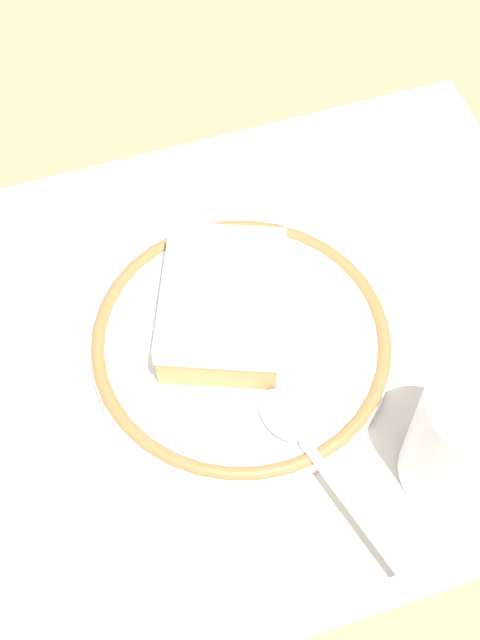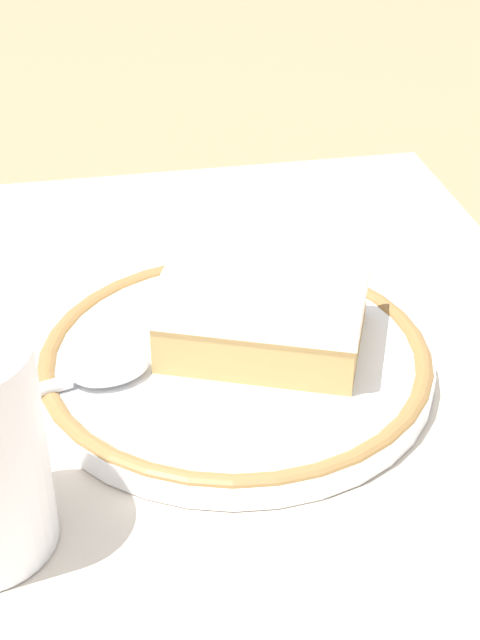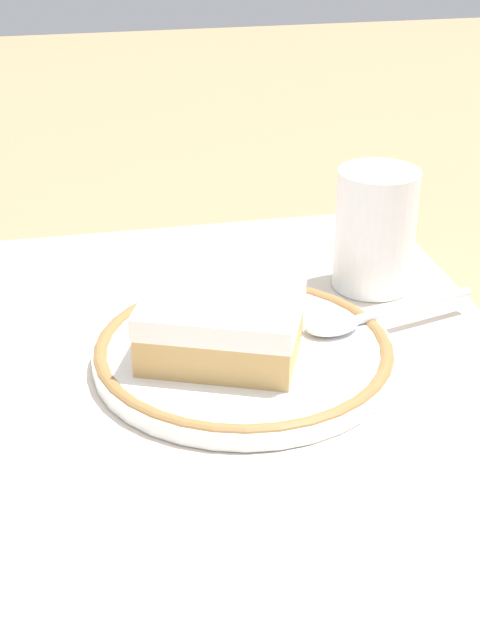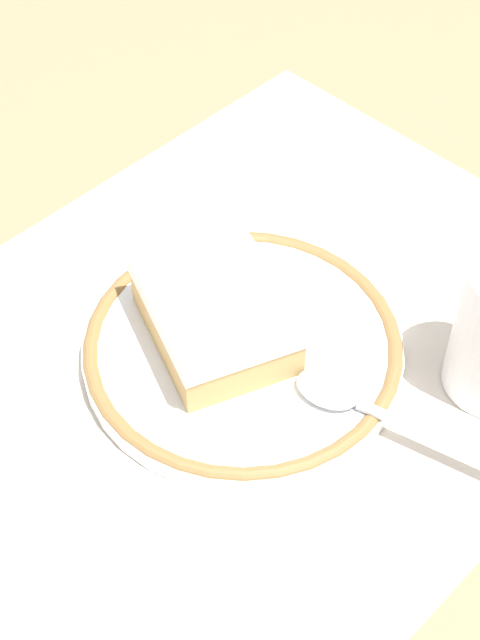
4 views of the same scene
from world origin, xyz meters
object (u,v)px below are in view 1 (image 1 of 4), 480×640
(plate, at_px, (240,339))
(spoon, at_px, (304,440))
(cup, at_px, (461,444))
(cake_slice, at_px, (223,305))

(plate, xyz_separation_m, spoon, (-0.01, 0.09, 0.01))
(plate, distance_m, cup, 0.16)
(plate, height_order, spoon, spoon)
(plate, distance_m, spoon, 0.09)
(cake_slice, bearing_deg, plate, 117.21)
(cake_slice, height_order, spoon, cake_slice)
(spoon, height_order, cup, cup)
(cake_slice, relative_size, spoon, 0.89)
(cake_slice, relative_size, cup, 1.30)
(cup, bearing_deg, cake_slice, -54.05)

